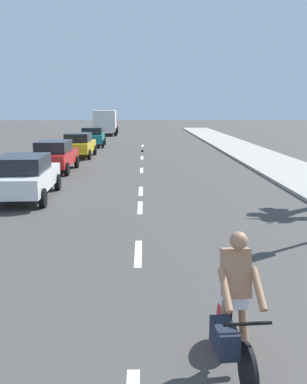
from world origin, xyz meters
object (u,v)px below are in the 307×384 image
(parked_car_red, at_px, (55,155))
(parked_car_teal, at_px, (93,136))
(parked_car_white, at_px, (24,176))
(delivery_truck, at_px, (106,122))
(cyclist, at_px, (233,311))
(parked_car_yellow, at_px, (79,144))

(parked_car_red, xyz_separation_m, parked_car_teal, (0.29, 13.90, 0.00))
(parked_car_white, relative_size, parked_car_red, 1.10)
(parked_car_red, relative_size, delivery_truck, 0.65)
(cyclist, xyz_separation_m, parked_car_yellow, (-5.34, 23.11, 0.01))
(parked_car_teal, bearing_deg, cyclist, -82.57)
(parked_car_white, xyz_separation_m, delivery_truck, (-0.12, 34.50, 0.66))
(cyclist, bearing_deg, parked_car_white, -66.75)
(cyclist, xyz_separation_m, delivery_truck, (-5.52, 44.89, 0.67))
(parked_car_red, bearing_deg, parked_car_teal, 89.73)
(parked_car_yellow, bearing_deg, delivery_truck, 91.48)
(cyclist, distance_m, parked_car_yellow, 23.72)
(parked_car_red, bearing_deg, delivery_truck, 90.70)
(parked_car_white, xyz_separation_m, parked_car_red, (-0.22, 6.47, -0.00))
(parked_car_white, bearing_deg, delivery_truck, 88.17)
(parked_car_yellow, bearing_deg, parked_car_teal, 91.01)
(parked_car_white, xyz_separation_m, parked_car_teal, (0.06, 20.37, -0.00))
(parked_car_teal, distance_m, delivery_truck, 14.15)
(parked_car_white, bearing_deg, parked_car_teal, 87.80)
(parked_car_teal, bearing_deg, parked_car_yellow, -92.40)
(parked_car_red, distance_m, delivery_truck, 28.05)
(parked_car_yellow, height_order, delivery_truck, delivery_truck)
(parked_car_red, relative_size, parked_car_yellow, 1.01)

